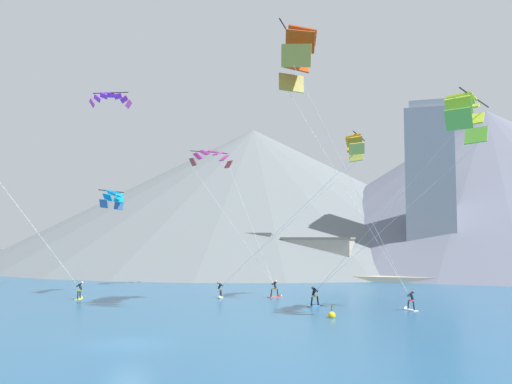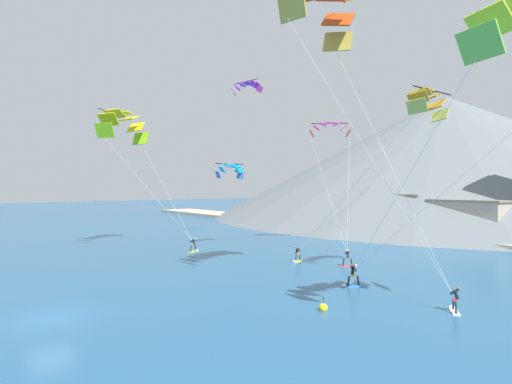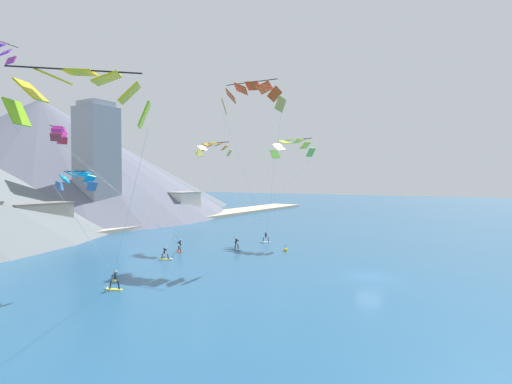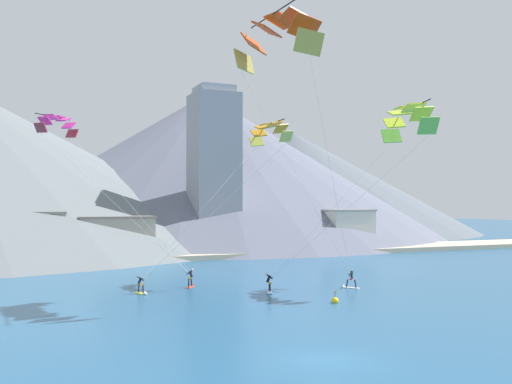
% 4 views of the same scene
% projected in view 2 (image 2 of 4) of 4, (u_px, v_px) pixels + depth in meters
% --- Properties ---
extents(ground_plane, '(400.00, 400.00, 0.00)m').
position_uv_depth(ground_plane, '(51.00, 319.00, 23.29)').
color(ground_plane, '#23567F').
extents(kitesurfer_near_lead, '(0.86, 1.78, 1.64)m').
position_uv_depth(kitesurfer_near_lead, '(296.00, 257.00, 41.11)').
color(kitesurfer_near_lead, yellow).
rests_on(kitesurfer_near_lead, ground).
extents(kitesurfer_near_trail, '(0.99, 1.77, 1.76)m').
position_uv_depth(kitesurfer_near_trail, '(195.00, 247.00, 47.68)').
color(kitesurfer_near_trail, yellow).
rests_on(kitesurfer_near_trail, ground).
extents(kitesurfer_mid_center, '(1.30, 1.67, 1.78)m').
position_uv_depth(kitesurfer_mid_center, '(350.00, 261.00, 38.65)').
color(kitesurfer_mid_center, '#E54C33').
rests_on(kitesurfer_mid_center, ground).
extents(kitesurfer_far_left, '(1.17, 1.72, 1.80)m').
position_uv_depth(kitesurfer_far_left, '(351.00, 279.00, 30.90)').
color(kitesurfer_far_left, '#337FDB').
rests_on(kitesurfer_far_left, ground).
extents(kitesurfer_far_right, '(1.34, 1.64, 1.67)m').
position_uv_depth(kitesurfer_far_right, '(454.00, 304.00, 24.71)').
color(kitesurfer_far_right, white).
rests_on(kitesurfer_far_right, ground).
extents(parafoil_kite_near_lead, '(13.97, 6.02, 14.30)m').
position_uv_depth(parafoil_kite_near_lead, '(426.00, 103.00, 32.35)').
color(parafoil_kite_near_lead, '#AEB547').
extents(parafoil_kite_near_trail, '(10.76, 9.78, 15.70)m').
position_uv_depth(parafoil_kite_near_trail, '(123.00, 123.00, 49.51)').
color(parafoil_kite_near_trail, '#7DBF15').
extents(parafoil_kite_mid_center, '(12.99, 12.09, 15.01)m').
position_uv_depth(parafoil_kite_mid_center, '(330.00, 129.00, 52.92)').
color(parafoil_kite_mid_center, '#962F39').
extents(parafoil_kite_far_right, '(10.99, 8.62, 21.49)m').
position_uv_depth(parafoil_kite_far_right, '(322.00, 5.00, 29.29)').
color(parafoil_kite_far_right, '#AD9D3D').
extents(parafoil_kite_distant_high_outer, '(4.69, 3.11, 1.80)m').
position_uv_depth(parafoil_kite_distant_high_outer, '(247.00, 86.00, 57.38)').
color(parafoil_kite_distant_high_outer, '#AD329C').
extents(parafoil_kite_distant_low_drift, '(1.84, 4.57, 1.97)m').
position_uv_depth(parafoil_kite_distant_low_drift, '(231.00, 169.00, 50.57)').
color(parafoil_kite_distant_low_drift, '#3765A1').
extents(race_marker_buoy, '(0.56, 0.56, 1.02)m').
position_uv_depth(race_marker_buoy, '(323.00, 308.00, 24.95)').
color(race_marker_buoy, yellow).
rests_on(race_marker_buoy, ground).
extents(shoreline_strip, '(180.00, 10.00, 0.70)m').
position_uv_depth(shoreline_strip, '(469.00, 239.00, 56.31)').
color(shoreline_strip, beige).
rests_on(shoreline_strip, ground).
extents(shore_building_harbour_front, '(7.28, 4.34, 4.43)m').
position_uv_depth(shore_building_harbour_front, '(372.00, 217.00, 72.49)').
color(shore_building_harbour_front, silver).
rests_on(shore_building_harbour_front, ground).
extents(shore_building_quay_east, '(5.38, 5.91, 6.55)m').
position_uv_depth(shore_building_quay_east, '(412.00, 214.00, 66.14)').
color(shore_building_quay_east, '#B7AD9E').
rests_on(shore_building_quay_east, ground).
extents(shore_building_quay_west, '(10.35, 5.26, 5.87)m').
position_uv_depth(shore_building_quay_west, '(468.00, 220.00, 58.43)').
color(shore_building_quay_west, '#A89E8E').
rests_on(shore_building_quay_west, ground).
extents(mountain_peak_central_summit, '(120.71, 120.71, 31.32)m').
position_uv_depth(mountain_peak_central_summit, '(446.00, 157.00, 104.34)').
color(mountain_peak_central_summit, slate).
rests_on(mountain_peak_central_summit, ground).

